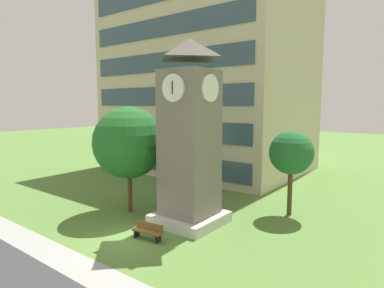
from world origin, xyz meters
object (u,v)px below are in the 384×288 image
(clock_tower, at_px, (190,143))
(tree_near_tower, at_px, (129,143))
(park_bench, at_px, (148,231))
(tree_streetside, at_px, (291,153))

(clock_tower, height_order, tree_near_tower, clock_tower)
(park_bench, height_order, tree_near_tower, tree_near_tower)
(tree_streetside, bearing_deg, clock_tower, -129.93)
(clock_tower, distance_m, park_bench, 5.59)
(park_bench, relative_size, tree_near_tower, 0.26)
(park_bench, xyz_separation_m, tree_streetside, (4.54, 8.47, 3.65))
(clock_tower, relative_size, tree_near_tower, 1.55)
(tree_near_tower, bearing_deg, park_bench, -31.12)
(clock_tower, xyz_separation_m, tree_streetside, (4.30, 5.13, -0.82))
(tree_streetside, bearing_deg, park_bench, -118.21)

